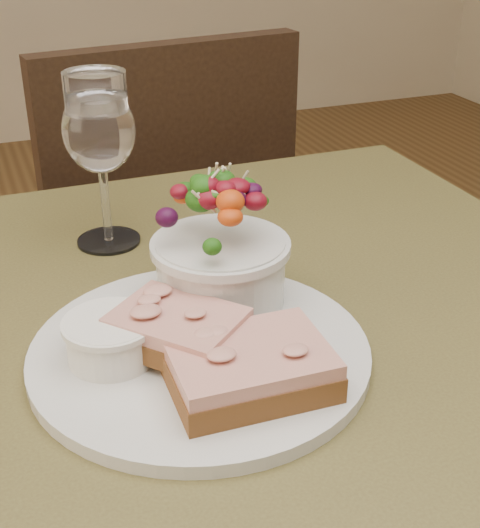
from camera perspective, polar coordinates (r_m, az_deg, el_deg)
name	(u,v)px	position (r m, az deg, el deg)	size (l,w,h in m)	color
cafe_table	(230,419)	(0.72, -0.80, -11.92)	(0.80, 0.80, 0.75)	#463D1E
chair_far	(149,337)	(1.49, -7.10, -5.66)	(0.47, 0.47, 0.90)	black
dinner_plate	(200,352)	(0.62, -3.14, -6.84)	(0.29, 0.29, 0.01)	silver
sandwich_front	(249,367)	(0.57, 0.73, -8.02)	(0.12, 0.09, 0.03)	#472C13
sandwich_back	(178,329)	(0.60, -4.85, -5.08)	(0.12, 0.13, 0.03)	#472C13
ramekin	(111,337)	(0.60, -10.00, -5.64)	(0.07, 0.07, 0.04)	white
salad_bowl	(220,243)	(0.65, -1.54, 1.65)	(0.12, 0.12, 0.13)	silver
garnish	(120,310)	(0.66, -9.29, -3.51)	(0.05, 0.04, 0.02)	#0D3509
wine_glass	(99,135)	(0.79, -10.86, 9.78)	(0.08, 0.08, 0.18)	white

